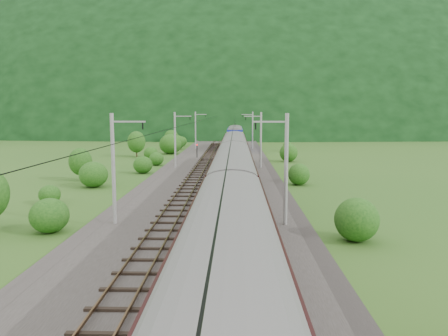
{
  "coord_description": "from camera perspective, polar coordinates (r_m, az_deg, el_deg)",
  "views": [
    {
      "loc": [
        2.63,
        -30.87,
        8.45
      ],
      "look_at": [
        1.39,
        13.77,
        2.6
      ],
      "focal_mm": 35.0,
      "sensor_mm": 36.0,
      "label": 1
    }
  ],
  "objects": [
    {
      "name": "track_left",
      "position": [
        41.96,
        -5.34,
        -3.67
      ],
      "size": [
        2.4,
        220.0,
        0.27
      ],
      "color": "brown",
      "rests_on": "railbed"
    },
    {
      "name": "vegetation_right",
      "position": [
        36.08,
        15.21,
        -4.28
      ],
      "size": [
        5.92,
        103.92,
        2.73
      ],
      "color": "#194512",
      "rests_on": "ground"
    },
    {
      "name": "overhead_wires",
      "position": [
        40.97,
        -2.1,
        5.57
      ],
      "size": [
        4.83,
        198.0,
        0.03
      ],
      "color": "black",
      "rests_on": "ground"
    },
    {
      "name": "train",
      "position": [
        24.68,
        1.03,
        -3.47
      ],
      "size": [
        3.21,
        152.33,
        5.6
      ],
      "color": "black",
      "rests_on": "ground"
    },
    {
      "name": "vegetation_left",
      "position": [
        59.31,
        -13.65,
        0.9
      ],
      "size": [
        11.63,
        144.68,
        5.3
      ],
      "color": "#194512",
      "rests_on": "ground"
    },
    {
      "name": "hazard_post_far",
      "position": [
        83.85,
        0.03,
        2.39
      ],
      "size": [
        0.16,
        0.16,
        1.47
      ],
      "primitive_type": "cylinder",
      "color": "red",
      "rests_on": "railbed"
    },
    {
      "name": "catenary_left",
      "position": [
        63.6,
        -6.34,
        3.86
      ],
      "size": [
        2.54,
        192.28,
        8.0
      ],
      "color": "gray",
      "rests_on": "railbed"
    },
    {
      "name": "track_right",
      "position": [
        41.66,
        1.24,
        -3.72
      ],
      "size": [
        2.4,
        220.0,
        0.27
      ],
      "color": "brown",
      "rests_on": "railbed"
    },
    {
      "name": "railbed",
      "position": [
        41.79,
        -2.06,
        -4.0
      ],
      "size": [
        14.0,
        220.0,
        0.3
      ],
      "primitive_type": "cube",
      "color": "#38332D",
      "rests_on": "ground"
    },
    {
      "name": "mountain_main",
      "position": [
        291.0,
        1.07,
        5.8
      ],
      "size": [
        504.0,
        360.0,
        244.0
      ],
      "primitive_type": "ellipsoid",
      "color": "black",
      "rests_on": "ground"
    },
    {
      "name": "hazard_post_near",
      "position": [
        52.8,
        -1.46,
        -0.68
      ],
      "size": [
        0.14,
        0.14,
        1.34
      ],
      "primitive_type": "cylinder",
      "color": "red",
      "rests_on": "railbed"
    },
    {
      "name": "ground",
      "position": [
        32.11,
        -3.19,
        -7.81
      ],
      "size": [
        600.0,
        600.0,
        0.0
      ],
      "primitive_type": "plane",
      "color": "#2B571B",
      "rests_on": "ground"
    },
    {
      "name": "catenary_right",
      "position": [
        63.09,
        4.77,
        3.85
      ],
      "size": [
        2.54,
        192.28,
        8.0
      ],
      "color": "gray",
      "rests_on": "railbed"
    },
    {
      "name": "signal",
      "position": [
        76.93,
        -3.55,
        2.41
      ],
      "size": [
        0.26,
        0.26,
        2.37
      ],
      "color": "black",
      "rests_on": "railbed"
    },
    {
      "name": "mountain_ridge",
      "position": [
        352.96,
        -18.84,
        5.7
      ],
      "size": [
        336.0,
        280.0,
        132.0
      ],
      "primitive_type": "ellipsoid",
      "color": "black",
      "rests_on": "ground"
    }
  ]
}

